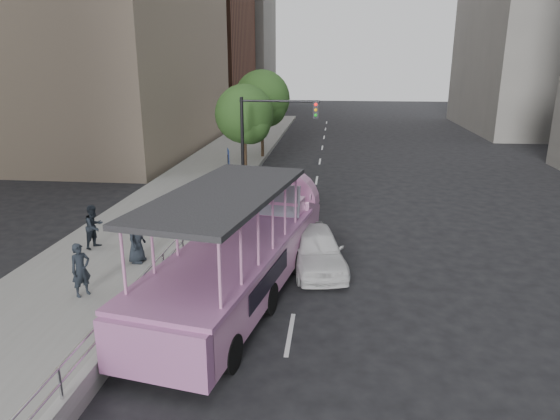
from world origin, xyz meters
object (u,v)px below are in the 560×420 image
object	(u,v)px
parking_sign	(229,173)
street_tree_far	(263,101)
traffic_signal	(264,130)
pedestrian_far	(136,237)
street_tree_near	(246,116)
car	(316,249)
pedestrian_near	(81,270)
duck_boat	(245,251)
pedestrian_mid	(94,226)

from	to	relation	value
parking_sign	street_tree_far	distance (m)	13.22
traffic_signal	street_tree_far	world-z (taller)	street_tree_far
parking_sign	street_tree_far	bearing A→B (deg)	90.82
pedestrian_far	parking_sign	bearing A→B (deg)	-10.89
pedestrian_far	street_tree_near	xyz separation A→B (m)	(1.35, 14.22, 2.63)
car	pedestrian_near	world-z (taller)	pedestrian_near
duck_boat	pedestrian_near	xyz separation A→B (m)	(-4.63, -1.48, -0.23)
pedestrian_far	pedestrian_near	bearing A→B (deg)	169.49
pedestrian_far	street_tree_far	distance (m)	20.52
duck_boat	pedestrian_near	world-z (taller)	duck_boat
pedestrian_mid	street_tree_far	world-z (taller)	street_tree_far
pedestrian_far	traffic_signal	world-z (taller)	traffic_signal
car	parking_sign	xyz separation A→B (m)	(-4.42, 6.40, 1.16)
car	street_tree_far	size ratio (longest dim) A/B	0.66
duck_boat	traffic_signal	size ratio (longest dim) A/B	2.15
duck_boat	pedestrian_near	bearing A→B (deg)	-162.25
duck_boat	pedestrian_near	distance (m)	4.87
pedestrian_near	parking_sign	world-z (taller)	parking_sign
pedestrian_near	traffic_signal	xyz separation A→B (m)	(3.58, 13.46, 2.38)
pedestrian_near	pedestrian_far	distance (m)	2.74
street_tree_far	pedestrian_mid	bearing A→B (deg)	-100.80
traffic_signal	duck_boat	bearing A→B (deg)	-84.97
pedestrian_near	street_tree_far	bearing A→B (deg)	29.59
traffic_signal	street_tree_far	size ratio (longest dim) A/B	0.81
duck_boat	street_tree_near	world-z (taller)	street_tree_near
car	street_tree_far	bearing A→B (deg)	91.84
pedestrian_near	parking_sign	bearing A→B (deg)	21.58
pedestrian_far	street_tree_near	size ratio (longest dim) A/B	0.31
car	pedestrian_near	xyz separation A→B (m)	(-6.78, -3.49, 0.38)
duck_boat	pedestrian_mid	distance (m)	6.53
parking_sign	duck_boat	bearing A→B (deg)	-74.93
pedestrian_mid	traffic_signal	xyz separation A→B (m)	(5.03, 9.63, 2.38)
duck_boat	parking_sign	xyz separation A→B (m)	(-2.26, 8.41, 0.55)
pedestrian_mid	street_tree_near	distance (m)	13.77
pedestrian_mid	street_tree_far	size ratio (longest dim) A/B	0.25
parking_sign	traffic_signal	xyz separation A→B (m)	(1.21, 3.57, 1.60)
car	duck_boat	bearing A→B (deg)	-148.46
duck_boat	car	bearing A→B (deg)	43.04
pedestrian_near	pedestrian_far	size ratio (longest dim) A/B	0.91
duck_boat	parking_sign	size ratio (longest dim) A/B	3.64
car	parking_sign	bearing A→B (deg)	113.08
pedestrian_mid	street_tree_near	xyz separation A→B (m)	(3.44, 13.05, 2.70)
duck_boat	pedestrian_far	xyz separation A→B (m)	(-4.01, 1.19, -0.15)
pedestrian_mid	pedestrian_near	bearing A→B (deg)	-141.04
street_tree_far	car	bearing A→B (deg)	-76.65
car	pedestrian_mid	world-z (taller)	pedestrian_mid
pedestrian_far	traffic_signal	size ratio (longest dim) A/B	0.34
pedestrian_far	street_tree_far	world-z (taller)	street_tree_far
parking_sign	traffic_signal	world-z (taller)	traffic_signal
car	street_tree_far	distance (m)	20.26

